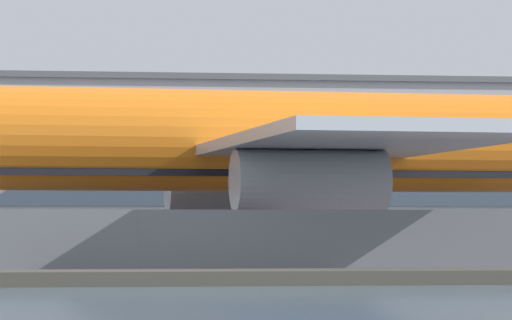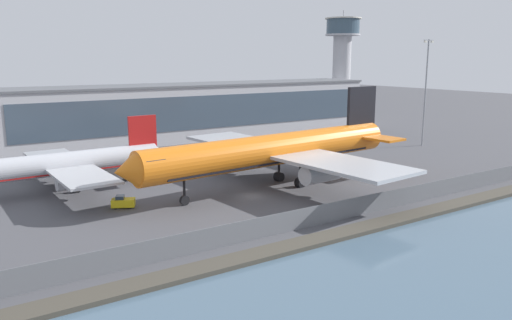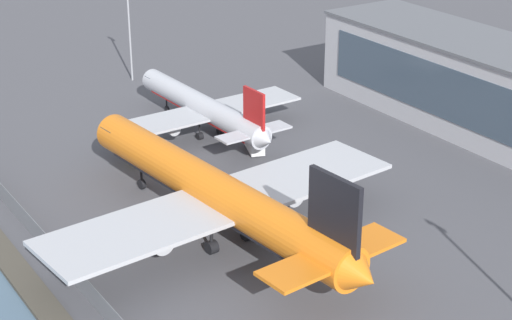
% 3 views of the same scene
% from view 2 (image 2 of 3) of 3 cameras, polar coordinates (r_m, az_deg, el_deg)
% --- Properties ---
extents(ground_plane, '(500.00, 500.00, 0.00)m').
position_cam_2_polar(ground_plane, '(76.56, -0.52, -4.14)').
color(ground_plane, '#4C4C51').
extents(shoreline_seawall, '(320.00, 3.00, 0.50)m').
position_cam_2_polar(shoreline_seawall, '(61.05, 10.03, -8.22)').
color(shoreline_seawall, '#474238').
rests_on(shoreline_seawall, ground).
extents(perimeter_fence, '(280.00, 0.10, 2.61)m').
position_cam_2_polar(perimeter_fence, '(63.87, 7.29, -6.24)').
color(perimeter_fence, slate).
rests_on(perimeter_fence, ground).
extents(cargo_jet_orange, '(54.31, 46.84, 15.71)m').
position_cam_2_polar(cargo_jet_orange, '(81.20, 2.52, 1.10)').
color(cargo_jet_orange, orange).
rests_on(cargo_jet_orange, ground).
extents(passenger_jet_silver, '(37.27, 31.71, 11.25)m').
position_cam_2_polar(passenger_jet_silver, '(83.93, -21.55, -0.54)').
color(passenger_jet_silver, silver).
rests_on(passenger_jet_silver, ground).
extents(baggage_tug, '(3.58, 2.87, 1.80)m').
position_cam_2_polar(baggage_tug, '(72.97, -14.96, -4.68)').
color(baggage_tug, yellow).
rests_on(baggage_tug, ground).
extents(ops_van, '(5.61, 3.78, 2.48)m').
position_cam_2_polar(ops_van, '(89.65, -15.05, -1.37)').
color(ops_van, white).
rests_on(ops_van, ground).
extents(control_tower, '(12.00, 12.00, 36.15)m').
position_cam_2_polar(control_tower, '(172.60, 9.79, 11.45)').
color(control_tower, '#ADADB2').
rests_on(control_tower, ground).
extents(terminal_building, '(102.69, 16.73, 14.19)m').
position_cam_2_polar(terminal_building, '(133.36, -6.69, 5.63)').
color(terminal_building, '#B2B2B7').
rests_on(terminal_building, ground).
extents(apron_light_mast_apron_east, '(3.20, 0.40, 25.01)m').
position_cam_2_polar(apron_light_mast_apron_east, '(125.43, 18.82, 7.80)').
color(apron_light_mast_apron_east, '#93969B').
rests_on(apron_light_mast_apron_east, ground).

